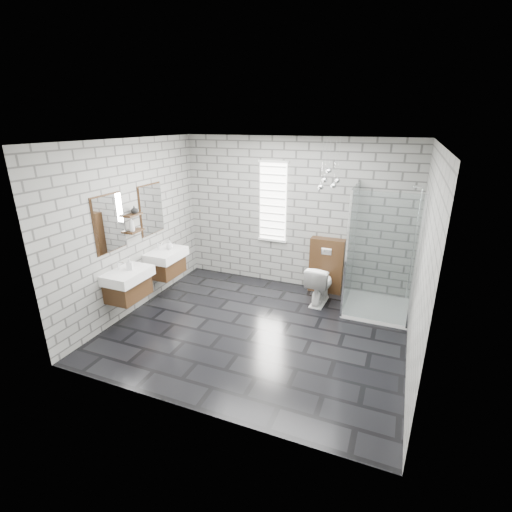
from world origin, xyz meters
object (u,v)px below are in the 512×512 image
Objects in this scene: cistern_panel at (326,265)px; shower_enclosure at (372,283)px; vanity_right at (164,255)px; toilet at (320,284)px; vanity_left at (126,276)px.

cistern_panel is 0.98m from shower_enclosure.
vanity_right is 2.71m from toilet.
vanity_right is at bearing -154.50° from cistern_panel.
shower_enclosure reaches higher than toilet.
cistern_panel is at bearing 40.58° from vanity_left.
cistern_panel is at bearing 25.50° from vanity_right.
shower_enclosure is at bearing -178.43° from toilet.
cistern_panel is at bearing 148.25° from shower_enclosure.
shower_enclosure is at bearing 26.33° from vanity_left.
shower_enclosure reaches higher than vanity_right.
toilet is (2.57, 1.72, -0.41)m from vanity_left.
vanity_right is (0.00, 0.98, 0.00)m from vanity_left.
vanity_left is 1.57× the size of cistern_panel.
vanity_left is 2.30× the size of toilet.
toilet is (0.00, -0.49, -0.16)m from cistern_panel.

